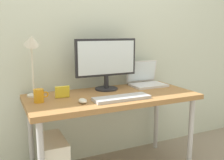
{
  "coord_description": "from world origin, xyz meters",
  "views": [
    {
      "loc": [
        -0.84,
        -1.81,
        1.2
      ],
      "look_at": [
        0.0,
        0.0,
        0.82
      ],
      "focal_mm": 40.52,
      "sensor_mm": 36.0,
      "label": 1
    }
  ],
  "objects_px": {
    "laptop": "(145,79)",
    "desk_lamp": "(32,51)",
    "monitor": "(106,61)",
    "mouse": "(83,101)",
    "coffee_mug": "(39,96)",
    "desk": "(112,102)",
    "photo_frame": "(62,92)",
    "keyboard": "(122,98)"
  },
  "relations": [
    {
      "from": "laptop",
      "to": "desk_lamp",
      "type": "distance_m",
      "value": 1.07
    },
    {
      "from": "laptop",
      "to": "monitor",
      "type": "bearing_deg",
      "value": -177.95
    },
    {
      "from": "mouse",
      "to": "coffee_mug",
      "type": "height_order",
      "value": "coffee_mug"
    },
    {
      "from": "laptop",
      "to": "mouse",
      "type": "height_order",
      "value": "laptop"
    },
    {
      "from": "desk",
      "to": "photo_frame",
      "type": "relative_size",
      "value": 12.43
    },
    {
      "from": "desk",
      "to": "desk_lamp",
      "type": "distance_m",
      "value": 0.75
    },
    {
      "from": "desk_lamp",
      "to": "desk",
      "type": "bearing_deg",
      "value": -17.4
    },
    {
      "from": "laptop",
      "to": "keyboard",
      "type": "bearing_deg",
      "value": -139.99
    },
    {
      "from": "photo_frame",
      "to": "keyboard",
      "type": "bearing_deg",
      "value": -30.66
    },
    {
      "from": "keyboard",
      "to": "coffee_mug",
      "type": "bearing_deg",
      "value": 162.15
    },
    {
      "from": "keyboard",
      "to": "mouse",
      "type": "bearing_deg",
      "value": 173.92
    },
    {
      "from": "monitor",
      "to": "mouse",
      "type": "bearing_deg",
      "value": -135.38
    },
    {
      "from": "monitor",
      "to": "coffee_mug",
      "type": "height_order",
      "value": "monitor"
    },
    {
      "from": "desk",
      "to": "desk_lamp",
      "type": "xyz_separation_m",
      "value": [
        -0.58,
        0.18,
        0.43
      ]
    },
    {
      "from": "desk",
      "to": "desk_lamp",
      "type": "relative_size",
      "value": 2.71
    },
    {
      "from": "keyboard",
      "to": "laptop",
      "type": "bearing_deg",
      "value": 40.01
    },
    {
      "from": "mouse",
      "to": "photo_frame",
      "type": "distance_m",
      "value": 0.23
    },
    {
      "from": "keyboard",
      "to": "monitor",
      "type": "bearing_deg",
      "value": 85.43
    },
    {
      "from": "laptop",
      "to": "coffee_mug",
      "type": "distance_m",
      "value": 1.04
    },
    {
      "from": "monitor",
      "to": "laptop",
      "type": "height_order",
      "value": "monitor"
    },
    {
      "from": "coffee_mug",
      "to": "photo_frame",
      "type": "bearing_deg",
      "value": 14.91
    },
    {
      "from": "keyboard",
      "to": "coffee_mug",
      "type": "relative_size",
      "value": 4.09
    },
    {
      "from": "monitor",
      "to": "keyboard",
      "type": "relative_size",
      "value": 1.26
    },
    {
      "from": "desk_lamp",
      "to": "mouse",
      "type": "xyz_separation_m",
      "value": [
        0.29,
        -0.33,
        -0.35
      ]
    },
    {
      "from": "desk",
      "to": "coffee_mug",
      "type": "bearing_deg",
      "value": 178.81
    },
    {
      "from": "desk",
      "to": "coffee_mug",
      "type": "xyz_separation_m",
      "value": [
        -0.58,
        0.01,
        0.11
      ]
    },
    {
      "from": "mouse",
      "to": "photo_frame",
      "type": "height_order",
      "value": "photo_frame"
    },
    {
      "from": "keyboard",
      "to": "photo_frame",
      "type": "xyz_separation_m",
      "value": [
        -0.4,
        0.23,
        0.04
      ]
    },
    {
      "from": "monitor",
      "to": "photo_frame",
      "type": "relative_size",
      "value": 5.05
    },
    {
      "from": "desk_lamp",
      "to": "photo_frame",
      "type": "height_order",
      "value": "desk_lamp"
    },
    {
      "from": "desk_lamp",
      "to": "photo_frame",
      "type": "distance_m",
      "value": 0.39
    },
    {
      "from": "desk_lamp",
      "to": "coffee_mug",
      "type": "height_order",
      "value": "desk_lamp"
    },
    {
      "from": "mouse",
      "to": "laptop",
      "type": "bearing_deg",
      "value": 24.56
    },
    {
      "from": "desk",
      "to": "mouse",
      "type": "xyz_separation_m",
      "value": [
        -0.3,
        -0.14,
        0.08
      ]
    },
    {
      "from": "mouse",
      "to": "photo_frame",
      "type": "relative_size",
      "value": 0.82
    },
    {
      "from": "monitor",
      "to": "keyboard",
      "type": "bearing_deg",
      "value": -94.57
    },
    {
      "from": "desk",
      "to": "mouse",
      "type": "relative_size",
      "value": 15.2
    },
    {
      "from": "coffee_mug",
      "to": "mouse",
      "type": "bearing_deg",
      "value": -29.01
    },
    {
      "from": "desk_lamp",
      "to": "monitor",
      "type": "bearing_deg",
      "value": -0.1
    },
    {
      "from": "keyboard",
      "to": "photo_frame",
      "type": "bearing_deg",
      "value": 149.34
    },
    {
      "from": "coffee_mug",
      "to": "photo_frame",
      "type": "distance_m",
      "value": 0.19
    },
    {
      "from": "desk",
      "to": "desk_lamp",
      "type": "height_order",
      "value": "desk_lamp"
    }
  ]
}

